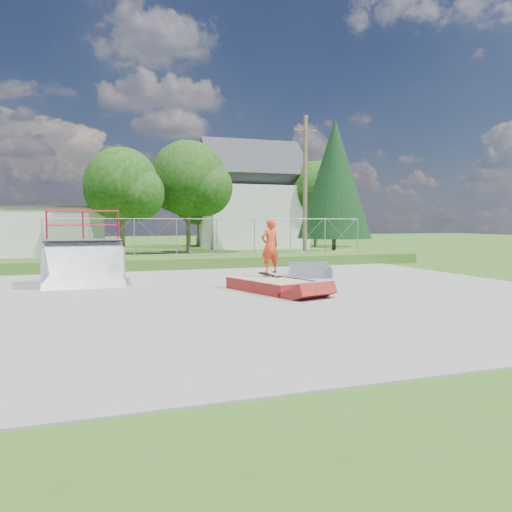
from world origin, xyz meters
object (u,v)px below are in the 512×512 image
(grind_box, at_px, (269,285))
(skater, at_px, (270,248))
(quarter_pipe, at_px, (84,248))
(flat_bank_ramp, at_px, (310,271))

(grind_box, height_order, skater, skater)
(grind_box, height_order, quarter_pipe, quarter_pipe)
(skater, bearing_deg, grind_box, 55.34)
(skater, bearing_deg, quarter_pipe, -35.84)
(grind_box, relative_size, skater, 1.77)
(flat_bank_ramp, relative_size, skater, 1.01)
(grind_box, distance_m, quarter_pipe, 6.33)
(flat_bank_ramp, distance_m, skater, 4.00)
(grind_box, xyz_separation_m, flat_bank_ramp, (2.95, 3.29, 0.04))
(flat_bank_ramp, height_order, skater, skater)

